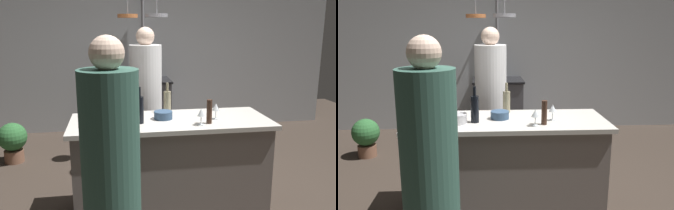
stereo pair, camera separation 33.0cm
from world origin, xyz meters
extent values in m
plane|color=#382D26|center=(0.00, 0.00, 0.00)|extent=(9.00, 9.00, 0.00)
cube|color=#B2B7BC|center=(0.00, 2.85, 1.30)|extent=(6.40, 0.16, 2.60)
cube|color=slate|center=(0.00, 0.00, 0.43)|extent=(1.72, 0.66, 0.86)
cube|color=beige|center=(0.00, 0.00, 0.88)|extent=(1.80, 0.72, 0.04)
cube|color=#47474C|center=(0.00, 2.45, 0.43)|extent=(0.76, 0.60, 0.86)
cube|color=black|center=(0.00, 2.45, 0.88)|extent=(0.80, 0.64, 0.03)
cylinder|color=white|center=(-0.13, 0.91, 0.76)|extent=(0.36, 0.36, 1.52)
sphere|color=beige|center=(-0.13, 0.91, 1.61)|extent=(0.21, 0.21, 0.21)
cylinder|color=black|center=(-0.55, -0.62, 0.66)|extent=(0.26, 0.26, 0.04)
cylinder|color=#33594C|center=(-0.54, -1.02, 0.75)|extent=(0.36, 0.36, 1.49)
sphere|color=beige|center=(-0.54, -1.02, 1.58)|extent=(0.20, 0.20, 0.20)
cylinder|color=gray|center=(0.00, 2.70, 1.07)|extent=(0.04, 0.04, 2.15)
cylinder|color=#B26638|center=(-0.30, 1.35, 1.84)|extent=(0.25, 0.25, 0.04)
cylinder|color=gray|center=(-0.30, 1.31, 2.00)|extent=(0.01, 0.01, 0.31)
cylinder|color=gray|center=(0.05, 1.36, 1.85)|extent=(0.28, 0.28, 0.04)
cylinder|color=gray|center=(0.05, 1.31, 2.00)|extent=(0.01, 0.01, 0.30)
cylinder|color=brown|center=(-1.80, 1.51, 0.08)|extent=(0.24, 0.24, 0.16)
sphere|color=#2D6633|center=(-1.80, 1.51, 0.34)|extent=(0.36, 0.36, 0.36)
cylinder|color=#382319|center=(0.31, -0.18, 1.01)|extent=(0.05, 0.05, 0.21)
cylinder|color=#B78C8E|center=(-0.49, 0.09, 1.00)|extent=(0.07, 0.07, 0.20)
cylinder|color=#B78C8E|center=(-0.49, 0.09, 1.15)|extent=(0.03, 0.03, 0.08)
cylinder|color=gray|center=(0.01, 0.27, 1.00)|extent=(0.07, 0.07, 0.21)
cylinder|color=gray|center=(0.01, 0.27, 1.15)|extent=(0.03, 0.03, 0.08)
cylinder|color=brown|center=(-0.63, -0.10, 1.02)|extent=(0.07, 0.07, 0.25)
cylinder|color=brown|center=(-0.63, -0.10, 1.19)|extent=(0.03, 0.03, 0.08)
cylinder|color=black|center=(-0.29, -0.08, 1.02)|extent=(0.07, 0.07, 0.24)
cylinder|color=black|center=(-0.29, -0.08, 1.18)|extent=(0.03, 0.03, 0.08)
cylinder|color=silver|center=(0.41, -0.05, 0.90)|extent=(0.06, 0.06, 0.01)
cylinder|color=silver|center=(0.41, -0.05, 0.94)|extent=(0.01, 0.01, 0.07)
cone|color=silver|center=(0.41, -0.05, 1.01)|extent=(0.07, 0.07, 0.06)
cylinder|color=silver|center=(0.23, -0.22, 0.90)|extent=(0.06, 0.06, 0.01)
cylinder|color=silver|center=(0.23, -0.22, 0.94)|extent=(0.01, 0.01, 0.07)
cone|color=silver|center=(0.23, -0.22, 1.01)|extent=(0.07, 0.07, 0.06)
cylinder|color=#B7B7BC|center=(-0.45, -0.09, 0.94)|extent=(0.19, 0.19, 0.08)
cylinder|color=#334C6B|center=(-0.06, 0.03, 0.94)|extent=(0.17, 0.17, 0.07)
camera|label=1|loc=(-0.51, -3.03, 1.74)|focal=37.52mm
camera|label=2|loc=(-0.18, -3.06, 1.74)|focal=37.52mm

